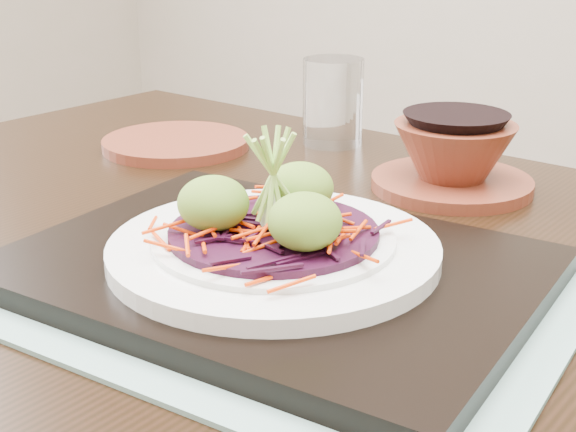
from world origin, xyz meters
The scene contains 11 objects.
dining_table centered at (-0.10, -0.10, 0.61)m, with size 1.23×0.92×0.70m.
placemat centered at (-0.09, -0.13, 0.70)m, with size 0.41×0.32×0.00m, color #7EA397.
serving_tray centered at (-0.09, -0.13, 0.71)m, with size 0.36×0.27×0.02m, color black.
white_plate centered at (-0.09, -0.13, 0.73)m, with size 0.23×0.23×0.02m.
cabbage_bed centered at (-0.09, -0.13, 0.74)m, with size 0.15×0.15×0.01m, color #310920.
carrot_julienne centered at (-0.09, -0.13, 0.75)m, with size 0.18×0.18×0.01m, color #E43404, non-canonical shape.
guacamole_scoops centered at (-0.09, -0.14, 0.76)m, with size 0.13×0.11×0.04m.
scallion_garnish centered at (-0.09, -0.13, 0.78)m, with size 0.05×0.05×0.08m, color #92C14D, non-canonical shape.
terracotta_side_plate centered at (-0.37, 0.12, 0.71)m, with size 0.16×0.16×0.01m, color #5F2516.
water_glass centered at (-0.23, 0.22, 0.75)m, with size 0.07×0.07×0.10m, color white.
terracotta_bowl_set centered at (-0.05, 0.13, 0.73)m, with size 0.20×0.20×0.06m.
Camera 1 is at (0.17, -0.58, 0.94)m, focal length 50.00 mm.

